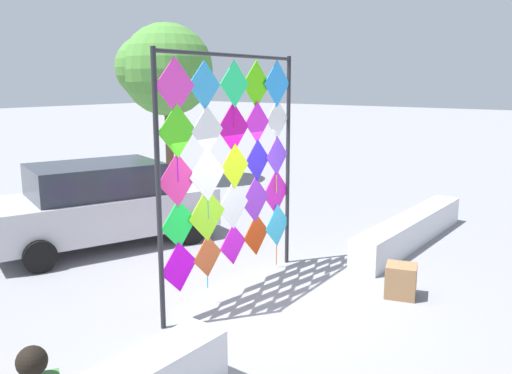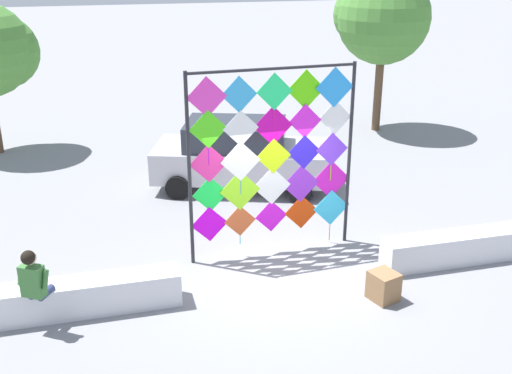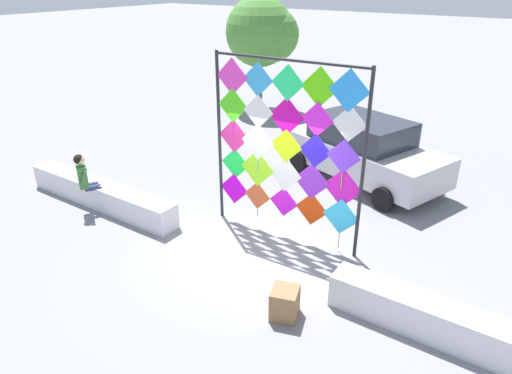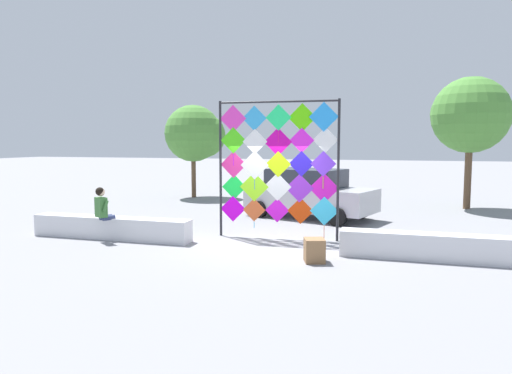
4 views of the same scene
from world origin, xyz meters
TOP-DOWN VIEW (x-y plane):
  - ground at (0.00, 0.00)m, footprint 120.00×120.00m
  - plaza_ledge_left at (-4.23, -0.55)m, footprint 4.58×0.54m
  - plaza_ledge_right at (4.23, -0.55)m, footprint 4.58×0.54m
  - kite_display_rack at (0.10, 0.77)m, footprint 3.29×0.22m
  - seated_vendor at (-4.20, -0.87)m, footprint 0.63×0.70m
  - parked_car at (0.32, 4.44)m, footprint 4.74×3.18m
  - cardboard_box_large at (1.47, -1.45)m, footprint 0.54×0.57m
  - tree_palm_like at (5.88, 8.44)m, footprint 2.94×2.94m
  - tree_broadleaf at (-5.88, 9.00)m, footprint 2.83×2.67m

SIDE VIEW (x-z plane):
  - ground at x=0.00m, z-range 0.00..0.00m
  - cardboard_box_large at x=1.47m, z-range 0.00..0.52m
  - plaza_ledge_left at x=-4.23m, z-range 0.00..0.59m
  - plaza_ledge_right at x=4.23m, z-range 0.00..0.59m
  - seated_vendor at x=-4.20m, z-range 0.12..1.56m
  - parked_car at x=0.32m, z-range 0.01..1.71m
  - kite_display_rack at x=0.10m, z-range 0.23..3.96m
  - tree_broadleaf at x=-5.88m, z-range 0.81..5.18m
  - tree_palm_like at x=5.88m, z-range 1.16..6.29m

